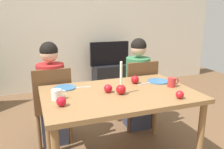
{
  "coord_description": "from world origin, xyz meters",
  "views": [
    {
      "loc": [
        -0.75,
        -1.85,
        1.45
      ],
      "look_at": [
        0.0,
        0.2,
        0.87
      ],
      "focal_mm": 36.42,
      "sensor_mm": 36.0,
      "label": 1
    }
  ],
  "objects_px": {
    "apple_far_edge": "(135,80)",
    "mug_left": "(57,95)",
    "tv_stand": "(110,77)",
    "apple_by_left_plate": "(61,101)",
    "dining_table": "(119,101)",
    "apple_by_right_mug": "(108,88)",
    "person_left_child": "(52,95)",
    "person_right_child": "(137,85)",
    "plate_left": "(65,88)",
    "candle_centerpiece": "(121,87)",
    "apple_near_candle": "(180,95)",
    "chair_left": "(53,101)",
    "plate_right": "(158,81)",
    "chair_right": "(138,91)",
    "mug_right": "(172,82)",
    "tv": "(110,53)"
  },
  "relations": [
    {
      "from": "apple_far_edge",
      "to": "mug_left",
      "type": "bearing_deg",
      "value": -166.8
    },
    {
      "from": "tv_stand",
      "to": "apple_by_left_plate",
      "type": "bearing_deg",
      "value": -117.5
    },
    {
      "from": "dining_table",
      "to": "apple_by_right_mug",
      "type": "xyz_separation_m",
      "value": [
        -0.1,
        0.03,
        0.12
      ]
    },
    {
      "from": "dining_table",
      "to": "person_left_child",
      "type": "xyz_separation_m",
      "value": [
        -0.56,
        0.64,
        -0.1
      ]
    },
    {
      "from": "person_right_child",
      "to": "plate_left",
      "type": "relative_size",
      "value": 5.6
    },
    {
      "from": "candle_centerpiece",
      "to": "mug_left",
      "type": "distance_m",
      "value": 0.56
    },
    {
      "from": "plate_left",
      "to": "apple_near_candle",
      "type": "height_order",
      "value": "apple_near_candle"
    },
    {
      "from": "dining_table",
      "to": "tv_stand",
      "type": "bearing_deg",
      "value": 72.53
    },
    {
      "from": "mug_left",
      "to": "apple_by_right_mug",
      "type": "height_order",
      "value": "mug_left"
    },
    {
      "from": "dining_table",
      "to": "mug_left",
      "type": "distance_m",
      "value": 0.58
    },
    {
      "from": "chair_left",
      "to": "plate_right",
      "type": "height_order",
      "value": "chair_left"
    },
    {
      "from": "person_right_child",
      "to": "tv_stand",
      "type": "distance_m",
      "value": 1.71
    },
    {
      "from": "dining_table",
      "to": "apple_by_right_mug",
      "type": "distance_m",
      "value": 0.16
    },
    {
      "from": "apple_near_candle",
      "to": "apple_far_edge",
      "type": "height_order",
      "value": "apple_far_edge"
    },
    {
      "from": "person_left_child",
      "to": "candle_centerpiece",
      "type": "distance_m",
      "value": 0.92
    },
    {
      "from": "chair_right",
      "to": "mug_right",
      "type": "xyz_separation_m",
      "value": [
        0.04,
        -0.63,
        0.28
      ]
    },
    {
      "from": "mug_right",
      "to": "tv",
      "type": "bearing_deg",
      "value": 85.8
    },
    {
      "from": "tv",
      "to": "plate_left",
      "type": "bearing_deg",
      "value": -120.43
    },
    {
      "from": "tv",
      "to": "apple_by_right_mug",
      "type": "xyz_separation_m",
      "value": [
        -0.83,
        -2.27,
        0.08
      ]
    },
    {
      "from": "person_left_child",
      "to": "tv_stand",
      "type": "relative_size",
      "value": 1.83
    },
    {
      "from": "chair_right",
      "to": "apple_far_edge",
      "type": "bearing_deg",
      "value": -121.95
    },
    {
      "from": "person_right_child",
      "to": "apple_by_right_mug",
      "type": "distance_m",
      "value": 0.89
    },
    {
      "from": "chair_left",
      "to": "plate_right",
      "type": "relative_size",
      "value": 4.02
    },
    {
      "from": "plate_right",
      "to": "mug_left",
      "type": "bearing_deg",
      "value": -171.49
    },
    {
      "from": "person_right_child",
      "to": "apple_near_candle",
      "type": "distance_m",
      "value": 1.0
    },
    {
      "from": "candle_centerpiece",
      "to": "plate_left",
      "type": "height_order",
      "value": "candle_centerpiece"
    },
    {
      "from": "person_left_child",
      "to": "apple_by_right_mug",
      "type": "height_order",
      "value": "person_left_child"
    },
    {
      "from": "chair_right",
      "to": "mug_right",
      "type": "bearing_deg",
      "value": -86.05
    },
    {
      "from": "chair_right",
      "to": "plate_right",
      "type": "height_order",
      "value": "chair_right"
    },
    {
      "from": "tv_stand",
      "to": "apple_by_left_plate",
      "type": "distance_m",
      "value": 2.82
    },
    {
      "from": "apple_near_candle",
      "to": "person_left_child",
      "type": "bearing_deg",
      "value": 135.22
    },
    {
      "from": "person_right_child",
      "to": "candle_centerpiece",
      "type": "bearing_deg",
      "value": -126.68
    },
    {
      "from": "dining_table",
      "to": "apple_by_left_plate",
      "type": "distance_m",
      "value": 0.59
    },
    {
      "from": "chair_right",
      "to": "person_right_child",
      "type": "relative_size",
      "value": 0.77
    },
    {
      "from": "candle_centerpiece",
      "to": "plate_right",
      "type": "xyz_separation_m",
      "value": [
        0.53,
        0.22,
        -0.06
      ]
    },
    {
      "from": "person_right_child",
      "to": "apple_far_edge",
      "type": "distance_m",
      "value": 0.55
    },
    {
      "from": "tv_stand",
      "to": "apple_near_candle",
      "type": "distance_m",
      "value": 2.7
    },
    {
      "from": "plate_left",
      "to": "apple_near_candle",
      "type": "xyz_separation_m",
      "value": [
        0.88,
        -0.62,
        0.03
      ]
    },
    {
      "from": "candle_centerpiece",
      "to": "plate_left",
      "type": "relative_size",
      "value": 1.44
    },
    {
      "from": "chair_right",
      "to": "apple_far_edge",
      "type": "xyz_separation_m",
      "value": [
        -0.25,
        -0.41,
        0.28
      ]
    },
    {
      "from": "plate_left",
      "to": "apple_near_candle",
      "type": "relative_size",
      "value": 2.98
    },
    {
      "from": "apple_by_right_mug",
      "to": "apple_far_edge",
      "type": "xyz_separation_m",
      "value": [
        0.36,
        0.17,
        0.0
      ]
    },
    {
      "from": "tv",
      "to": "tv_stand",
      "type": "bearing_deg",
      "value": -90.0
    },
    {
      "from": "chair_left",
      "to": "tv",
      "type": "bearing_deg",
      "value": 52.91
    },
    {
      "from": "candle_centerpiece",
      "to": "apple_by_left_plate",
      "type": "distance_m",
      "value": 0.55
    },
    {
      "from": "plate_left",
      "to": "chair_right",
      "type": "bearing_deg",
      "value": 18.1
    },
    {
      "from": "plate_right",
      "to": "apple_near_candle",
      "type": "xyz_separation_m",
      "value": [
        -0.1,
        -0.5,
        0.03
      ]
    },
    {
      "from": "person_left_child",
      "to": "tv_stand",
      "type": "bearing_deg",
      "value": 52.36
    },
    {
      "from": "mug_left",
      "to": "tv",
      "type": "bearing_deg",
      "value": 60.64
    },
    {
      "from": "person_left_child",
      "to": "apple_by_right_mug",
      "type": "bearing_deg",
      "value": -53.41
    }
  ]
}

